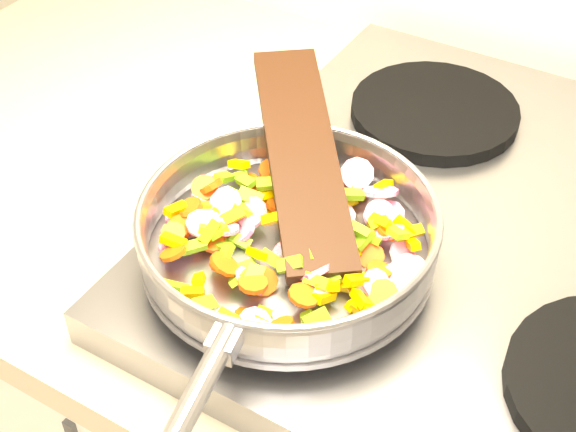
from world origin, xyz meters
The scene contains 6 objects.
cooktop centered at (-0.70, 1.67, 0.92)m, with size 0.60×0.60×0.04m, color #939399.
grate_fl centered at (-0.84, 1.52, 0.95)m, with size 0.19×0.19×0.02m, color black.
grate_bl centered at (-0.84, 1.81, 0.95)m, with size 0.19×0.19×0.02m, color black.
saute_pan centered at (-0.86, 1.51, 0.98)m, with size 0.30×0.47×0.05m.
vegetable_heap centered at (-0.87, 1.52, 0.98)m, with size 0.25×0.24×0.05m.
wooden_spatula centered at (-0.89, 1.59, 1.01)m, with size 0.28×0.06×0.01m, color black.
Camera 1 is at (-0.60, 1.07, 1.47)m, focal length 50.00 mm.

